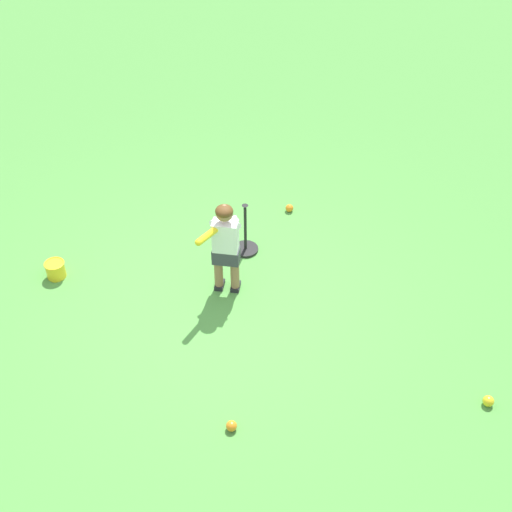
{
  "coord_description": "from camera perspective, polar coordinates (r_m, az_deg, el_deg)",
  "views": [
    {
      "loc": [
        4.89,
        0.28,
        5.0
      ],
      "look_at": [
        -0.33,
        0.32,
        0.45
      ],
      "focal_mm": 48.51,
      "sensor_mm": 36.0,
      "label": 1
    }
  ],
  "objects": [
    {
      "name": "toy_bucket",
      "position": [
        7.6,
        -16.21,
        -1.06
      ],
      "size": [
        0.22,
        0.22,
        0.19
      ],
      "color": "yellow",
      "rests_on": "ground"
    },
    {
      "name": "batting_tee",
      "position": [
        7.62,
        -0.87,
        1.08
      ],
      "size": [
        0.28,
        0.28,
        0.62
      ],
      "color": "black",
      "rests_on": "ground"
    },
    {
      "name": "play_ball_center_lawn",
      "position": [
        6.05,
        -2.04,
        -13.82
      ],
      "size": [
        0.1,
        0.1,
        0.1
      ],
      "primitive_type": "sphere",
      "color": "orange",
      "rests_on": "ground"
    },
    {
      "name": "play_ball_behind_batter",
      "position": [
        6.53,
        18.61,
        -11.27
      ],
      "size": [
        0.1,
        0.1,
        0.1
      ],
      "primitive_type": "sphere",
      "color": "yellow",
      "rests_on": "ground"
    },
    {
      "name": "child_batter",
      "position": [
        6.8,
        -2.59,
        1.25
      ],
      "size": [
        0.56,
        0.44,
        1.08
      ],
      "color": "#232328",
      "rests_on": "ground"
    },
    {
      "name": "ground_plane",
      "position": [
        6.99,
        -2.63,
        -4.59
      ],
      "size": [
        40.0,
        40.0,
        0.0
      ],
      "primitive_type": "plane",
      "color": "#519942"
    },
    {
      "name": "play_ball_far_left",
      "position": [
        8.22,
        2.77,
        3.97
      ],
      "size": [
        0.09,
        0.09,
        0.09
      ],
      "primitive_type": "sphere",
      "color": "orange",
      "rests_on": "ground"
    }
  ]
}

